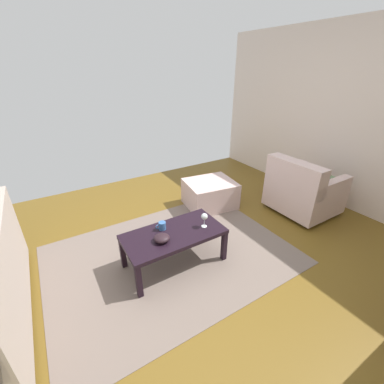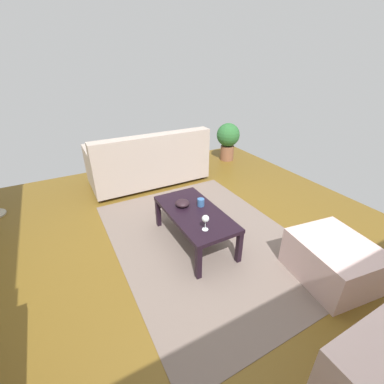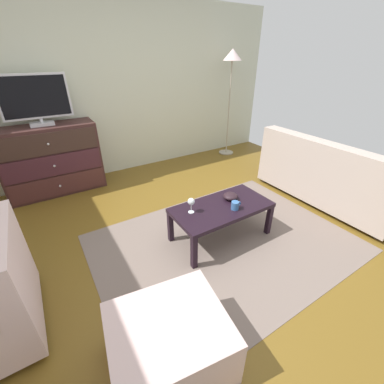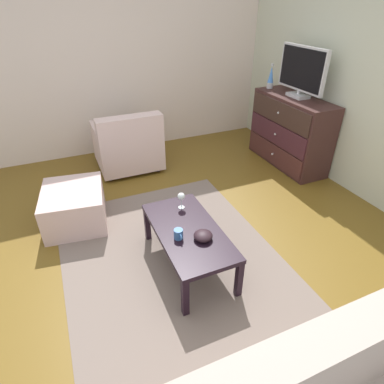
% 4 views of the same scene
% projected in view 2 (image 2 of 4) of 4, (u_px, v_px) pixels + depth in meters
% --- Properties ---
extents(ground_plane, '(5.69, 5.12, 0.05)m').
position_uv_depth(ground_plane, '(199.00, 258.00, 2.72)').
color(ground_plane, brown).
extents(area_rug, '(2.60, 1.90, 0.01)m').
position_uv_depth(area_rug, '(205.00, 239.00, 2.94)').
color(area_rug, '#75655C').
rests_on(area_rug, ground_plane).
extents(coffee_table, '(1.03, 0.52, 0.39)m').
position_uv_depth(coffee_table, '(195.00, 215.00, 2.76)').
color(coffee_table, black).
rests_on(coffee_table, ground_plane).
extents(wine_glass, '(0.07, 0.07, 0.16)m').
position_uv_depth(wine_glass, '(205.00, 219.00, 2.40)').
color(wine_glass, silver).
rests_on(wine_glass, coffee_table).
extents(mug, '(0.11, 0.08, 0.08)m').
position_uv_depth(mug, '(201.00, 202.00, 2.82)').
color(mug, '#3865A2').
rests_on(mug, coffee_table).
extents(bowl_decorative, '(0.16, 0.16, 0.07)m').
position_uv_depth(bowl_decorative, '(182.00, 203.00, 2.82)').
color(bowl_decorative, black).
rests_on(bowl_decorative, coffee_table).
extents(couch_large, '(0.85, 1.80, 0.85)m').
position_uv_depth(couch_large, '(149.00, 163.00, 4.14)').
color(couch_large, '#332319').
rests_on(couch_large, ground_plane).
extents(ottoman, '(0.78, 0.69, 0.39)m').
position_uv_depth(ottoman, '(333.00, 260.00, 2.36)').
color(ottoman, beige).
rests_on(ottoman, ground_plane).
extents(potted_plant, '(0.44, 0.44, 0.72)m').
position_uv_depth(potted_plant, '(228.00, 138.00, 5.02)').
color(potted_plant, brown).
rests_on(potted_plant, ground_plane).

